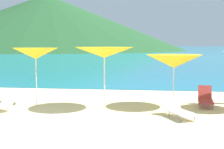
% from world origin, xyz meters
% --- Properties ---
extents(ground_plane, '(50.00, 100.00, 0.30)m').
position_xyz_m(ground_plane, '(0.00, 10.00, -0.15)').
color(ground_plane, beige).
extents(ocean_water, '(650.00, 440.00, 0.02)m').
position_xyz_m(ocean_water, '(0.00, 228.40, 0.01)').
color(ocean_water, teal).
rests_on(ocean_water, ground_plane).
extents(headland_hill, '(116.57, 116.57, 23.43)m').
position_xyz_m(headland_hill, '(-42.66, 124.42, 11.72)').
color(headland_hill, '#235128').
rests_on(headland_hill, ground_plane).
extents(umbrella_4, '(1.99, 1.99, 2.31)m').
position_xyz_m(umbrella_4, '(-1.27, 3.65, 2.08)').
color(umbrella_4, silver).
rests_on(umbrella_4, ground_plane).
extents(umbrella_5, '(2.45, 2.45, 2.34)m').
position_xyz_m(umbrella_5, '(1.55, 3.39, 2.13)').
color(umbrella_5, silver).
rests_on(umbrella_5, ground_plane).
extents(umbrella_6, '(2.32, 2.32, 2.05)m').
position_xyz_m(umbrella_6, '(4.19, 4.02, 1.79)').
color(umbrella_6, silver).
rests_on(umbrella_6, ground_plane).
extents(lounge_chair_0, '(0.69, 1.56, 0.75)m').
position_xyz_m(lounge_chair_0, '(5.46, 4.29, 0.31)').
color(lounge_chair_0, '#A53333').
rests_on(lounge_chair_0, ground_plane).
extents(lounge_chair_4, '(1.21, 1.59, 0.58)m').
position_xyz_m(lounge_chair_4, '(4.27, 2.12, 0.26)').
color(lounge_chair_4, white).
rests_on(lounge_chair_4, ground_plane).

